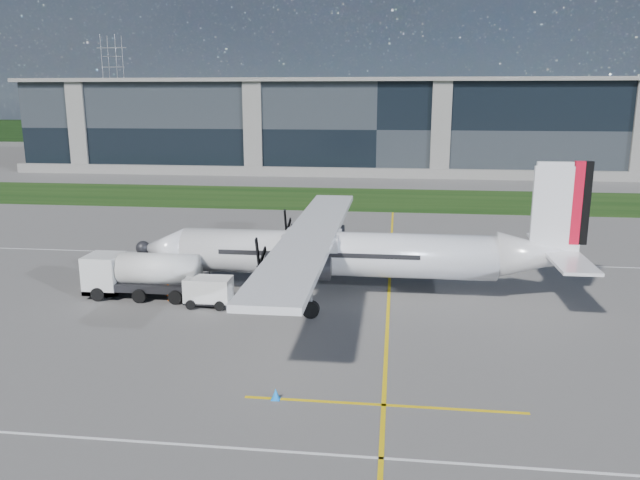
% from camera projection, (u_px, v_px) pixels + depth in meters
% --- Properties ---
extents(ground, '(400.00, 400.00, 0.00)m').
position_uv_depth(ground, '(366.00, 210.00, 71.17)').
color(ground, '#5F5D5A').
rests_on(ground, ground).
extents(grass_strip, '(400.00, 18.00, 0.04)m').
position_uv_depth(grass_strip, '(370.00, 199.00, 78.91)').
color(grass_strip, black).
rests_on(grass_strip, ground).
extents(terminal_building, '(120.00, 20.00, 15.00)m').
position_uv_depth(terminal_building, '(379.00, 127.00, 108.16)').
color(terminal_building, black).
rests_on(terminal_building, ground).
extents(tree_line, '(400.00, 6.00, 6.00)m').
position_uv_depth(tree_line, '(385.00, 133.00, 167.20)').
color(tree_line, black).
rests_on(tree_line, ground).
extents(pylon_west, '(9.00, 4.60, 30.00)m').
position_uv_depth(pylon_west, '(114.00, 88.00, 183.65)').
color(pylon_west, gray).
rests_on(pylon_west, ground).
extents(yellow_taxiway_centerline, '(0.20, 70.00, 0.01)m').
position_uv_depth(yellow_taxiway_centerline, '(389.00, 291.00, 41.81)').
color(yellow_taxiway_centerline, yellow).
rests_on(yellow_taxiway_centerline, ground).
extents(turboprop_aircraft, '(28.77, 29.84, 8.95)m').
position_uv_depth(turboprop_aircraft, '(353.00, 228.00, 39.90)').
color(turboprop_aircraft, white).
rests_on(turboprop_aircraft, ground).
extents(fuel_tanker_truck, '(7.86, 2.56, 2.95)m').
position_uv_depth(fuel_tanker_truck, '(135.00, 275.00, 40.24)').
color(fuel_tanker_truck, silver).
rests_on(fuel_tanker_truck, ground).
extents(baggage_tug, '(3.02, 1.81, 1.81)m').
position_uv_depth(baggage_tug, '(209.00, 292.00, 38.63)').
color(baggage_tug, white).
rests_on(baggage_tug, ground).
extents(ground_crew_person, '(0.78, 0.98, 2.15)m').
position_uv_depth(ground_crew_person, '(170.00, 284.00, 39.66)').
color(ground_crew_person, '#F25907').
rests_on(ground_crew_person, ground).
extents(safety_cone_nose_stbd, '(0.36, 0.36, 0.50)m').
position_uv_depth(safety_cone_nose_stbd, '(161.00, 278.00, 43.92)').
color(safety_cone_nose_stbd, '#0E80F7').
rests_on(safety_cone_nose_stbd, ground).
extents(safety_cone_stbdwing, '(0.36, 0.36, 0.50)m').
position_uv_depth(safety_cone_stbdwing, '(335.00, 239.00, 55.65)').
color(safety_cone_stbdwing, '#0E80F7').
rests_on(safety_cone_stbdwing, ground).
extents(safety_cone_portwing, '(0.36, 0.36, 0.50)m').
position_uv_depth(safety_cone_portwing, '(276.00, 394.00, 26.80)').
color(safety_cone_portwing, '#0E80F7').
rests_on(safety_cone_portwing, ground).
extents(safety_cone_fwd, '(0.36, 0.36, 0.50)m').
position_uv_depth(safety_cone_fwd, '(131.00, 280.00, 43.28)').
color(safety_cone_fwd, '#0E80F7').
rests_on(safety_cone_fwd, ground).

